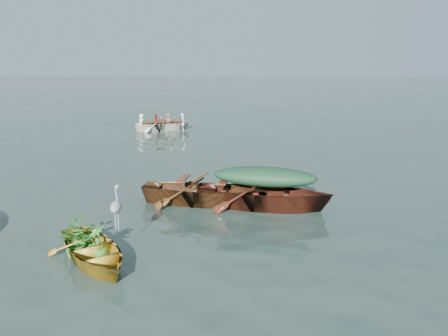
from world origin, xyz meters
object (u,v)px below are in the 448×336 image
Objects in this scene: green_tarp_boat at (264,208)px; rowed_boat at (163,131)px; yellow_dinghy at (94,262)px; heron at (116,214)px; open_wooden_boat at (204,204)px.

rowed_boat is (-4.77, 12.15, 0.00)m from green_tarp_boat.
green_tarp_boat reaches higher than yellow_dinghy.
green_tarp_boat is 5.44× the size of heron.
green_tarp_boat is 1.05× the size of open_wooden_boat.
rowed_boat is 4.52× the size of heron.
heron is (-1.53, -3.17, 0.88)m from open_wooden_boat.
heron reaches higher than rowed_boat.
open_wooden_boat is 12.26m from rowed_boat.
yellow_dinghy is 4.85m from green_tarp_boat.
green_tarp_boat is 1.67m from open_wooden_boat.
rowed_boat is at bearing 31.32° from green_tarp_boat.
heron reaches higher than open_wooden_boat.
yellow_dinghy is 3.42× the size of heron.
open_wooden_boat is at bearing 90.00° from green_tarp_boat.
green_tarp_boat is (3.58, 3.26, 0.00)m from yellow_dinghy.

